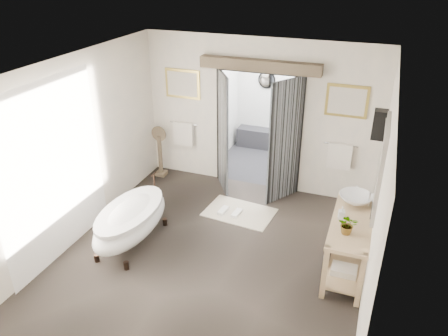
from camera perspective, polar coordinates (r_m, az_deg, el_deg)
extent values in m
plane|color=#443B34|center=(6.87, -1.78, -11.51)|extent=(5.00, 5.00, 0.00)
cube|color=silver|center=(4.27, -15.14, -15.21)|extent=(4.50, 0.02, 2.90)
cube|color=silver|center=(7.17, -18.89, 2.21)|extent=(0.02, 5.00, 2.90)
cube|color=silver|center=(5.72, 19.47, -4.23)|extent=(0.02, 5.00, 2.90)
cube|color=silver|center=(8.77, -5.09, 7.95)|extent=(1.45, 0.02, 2.90)
cube|color=silver|center=(8.01, 15.19, 5.29)|extent=(1.45, 0.02, 2.90)
cube|color=silver|center=(7.94, 4.93, 14.61)|extent=(1.60, 0.02, 0.60)
cube|color=silver|center=(5.57, -2.20, 12.70)|extent=(4.50, 5.00, 0.02)
cube|color=white|center=(6.77, -21.48, -0.61)|extent=(0.02, 2.20, 2.70)
cube|color=gray|center=(6.01, 19.80, -0.03)|extent=(0.05, 0.95, 1.25)
cube|color=silver|center=(6.01, 19.52, 0.02)|extent=(0.01, 0.80, 1.10)
cube|color=black|center=(6.95, 19.66, 5.36)|extent=(0.20, 0.20, 0.45)
sphere|color=#FFCC8C|center=(6.95, 19.66, 5.36)|extent=(0.10, 0.10, 0.10)
cube|color=#262628|center=(9.71, 5.95, 0.61)|extent=(2.20, 2.00, 0.01)
cube|color=silver|center=(8.91, 6.73, 15.18)|extent=(2.20, 2.00, 0.02)
cube|color=white|center=(10.16, 7.76, 9.26)|extent=(2.20, 0.02, 2.50)
cube|color=white|center=(9.54, -0.15, 8.36)|extent=(0.02, 2.00, 2.50)
cube|color=white|center=(9.05, 13.10, 6.63)|extent=(0.02, 2.00, 2.50)
cube|color=#262628|center=(10.35, 7.19, 3.56)|extent=(2.00, 0.35, 0.45)
cylinder|color=silver|center=(10.13, 5.60, 11.38)|extent=(0.40, 0.03, 0.40)
cylinder|color=silver|center=(9.96, 10.12, 10.84)|extent=(0.40, 0.03, 0.40)
cube|color=black|center=(8.60, -0.60, 5.55)|extent=(0.07, 0.10, 2.30)
cube|color=black|center=(8.20, 9.93, 4.08)|extent=(0.07, 0.10, 2.30)
cube|color=black|center=(8.01, 4.84, 12.51)|extent=(1.67, 0.10, 0.07)
cube|color=black|center=(8.23, -0.17, 4.56)|extent=(0.46, 0.70, 2.30)
cube|color=black|center=(7.92, 8.01, 3.38)|extent=(0.46, 0.70, 2.30)
cube|color=brown|center=(7.89, 4.67, 13.20)|extent=(2.20, 0.20, 0.20)
cube|color=#AA903E|center=(8.62, -5.43, 10.89)|extent=(0.72, 0.03, 0.57)
cube|color=silver|center=(8.61, -5.47, 10.86)|extent=(0.62, 0.01, 0.47)
cube|color=#AA903E|center=(7.84, 15.76, 8.41)|extent=(0.72, 0.03, 0.57)
cube|color=silver|center=(7.83, 15.75, 8.38)|extent=(0.62, 0.01, 0.47)
cylinder|color=silver|center=(8.84, -5.32, 5.82)|extent=(0.60, 0.02, 0.02)
cube|color=white|center=(8.90, -5.31, 4.45)|extent=(0.42, 0.08, 0.48)
cylinder|color=silver|center=(8.08, 15.04, 2.94)|extent=(0.60, 0.02, 0.02)
cube|color=white|center=(8.14, 14.84, 1.47)|extent=(0.42, 0.08, 0.48)
cylinder|color=black|center=(7.01, -16.28, -11.21)|extent=(0.08, 0.08, 0.12)
cylinder|color=black|center=(6.76, -12.64, -12.33)|extent=(0.08, 0.08, 0.12)
cylinder|color=black|center=(7.83, -11.10, -6.18)|extent=(0.08, 0.08, 0.12)
cylinder|color=black|center=(7.60, -7.73, -6.98)|extent=(0.08, 0.08, 0.12)
ellipsoid|color=white|center=(7.09, -12.06, -6.79)|extent=(0.78, 1.75, 0.56)
cylinder|color=black|center=(7.51, -9.14, -1.50)|extent=(0.03, 0.03, 0.23)
cube|color=tan|center=(6.07, 13.01, -13.14)|extent=(0.07, 0.07, 0.85)
cube|color=tan|center=(6.06, 17.42, -13.85)|extent=(0.07, 0.07, 0.85)
cube|color=tan|center=(7.28, 14.76, -5.98)|extent=(0.07, 0.07, 0.85)
cube|color=tan|center=(7.27, 18.36, -6.56)|extent=(0.07, 0.07, 0.85)
cube|color=tan|center=(6.43, 16.40, -6.67)|extent=(0.55, 1.60, 0.05)
cube|color=tan|center=(6.80, 15.67, -11.37)|extent=(0.45, 1.50, 0.03)
cylinder|color=silver|center=(6.56, 13.79, -7.94)|extent=(0.02, 1.40, 0.02)
cube|color=white|center=(6.55, 13.42, -10.09)|extent=(0.06, 0.34, 0.42)
cube|color=white|center=(6.49, 15.40, -12.74)|extent=(0.35, 0.25, 0.10)
cube|color=white|center=(7.05, 16.05, -9.28)|extent=(0.35, 0.25, 0.10)
cube|color=brown|center=(9.26, -8.17, -0.68)|extent=(0.21, 0.21, 0.08)
cylinder|color=brown|center=(9.07, -8.34, 1.77)|extent=(0.09, 0.09, 0.81)
cylinder|color=silver|center=(8.90, -8.48, 4.48)|extent=(0.28, 0.02, 0.28)
cylinder|color=brown|center=(8.89, -8.52, 4.44)|extent=(0.32, 0.01, 0.32)
cube|color=beige|center=(7.90, 2.03, -5.80)|extent=(1.27, 0.91, 0.01)
cube|color=white|center=(7.88, -0.11, -5.57)|extent=(0.14, 0.29, 0.05)
cube|color=white|center=(7.81, 1.67, -5.92)|extent=(0.14, 0.29, 0.05)
imported|color=white|center=(6.75, 16.79, -3.95)|extent=(0.49, 0.49, 0.17)
imported|color=gray|center=(6.03, 15.88, -7.12)|extent=(0.27, 0.24, 0.28)
imported|color=gray|center=(6.35, 15.13, -5.65)|extent=(0.10, 0.10, 0.19)
imported|color=gray|center=(6.99, 16.91, -2.87)|extent=(0.17, 0.17, 0.16)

